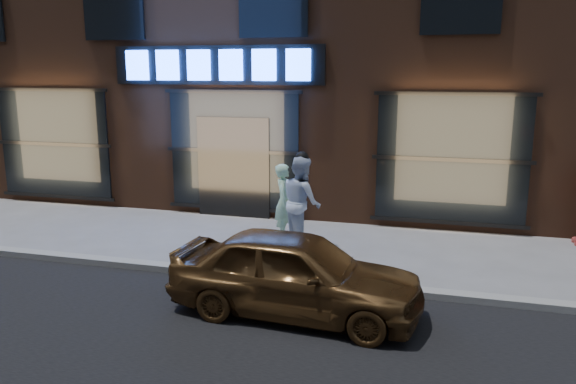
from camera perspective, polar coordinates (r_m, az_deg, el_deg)
name	(u,v)px	position (r m, az deg, el deg)	size (l,w,h in m)	color
ground	(158,270)	(10.36, -13.12, -7.71)	(90.00, 90.00, 0.00)	slate
curb	(157,267)	(10.34, -13.13, -7.40)	(60.00, 0.25, 0.12)	gray
storefront_building	(280,12)	(17.27, -0.83, 17.80)	(30.20, 8.28, 10.30)	#54301E
man_bowtie	(284,202)	(11.72, -0.38, -0.99)	(0.58, 0.38, 1.59)	#C2FFCD
man_cap	(302,202)	(11.16, 1.40, -0.99)	(0.90, 0.70, 1.85)	silver
gold_sedan	(295,273)	(8.16, 0.75, -8.25)	(1.47, 3.66, 1.25)	brown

